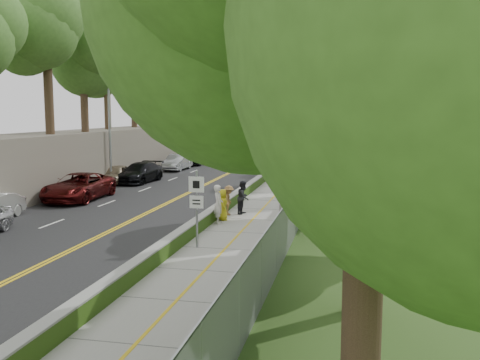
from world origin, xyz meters
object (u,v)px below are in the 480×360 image
Objects in this scene: signpost at (197,200)px; construction_barrel at (319,170)px; painter_0 at (223,205)px; car_2 at (79,187)px; person_far at (318,164)px; concrete_block at (294,212)px; streetlight at (112,123)px.

signpost is 25.82m from construction_barrel.
signpost is 1.98× the size of painter_0.
painter_0 is at bearing -24.79° from car_2.
person_far is (-0.10, 1.13, 0.36)m from construction_barrel.
signpost reaches higher than car_2.
concrete_block is 0.85× the size of painter_0.
signpost is 5.67m from painter_0.
streetlight is 20.72m from signpost.
person_far is at bearing 33.46° from streetlight.
concrete_block is 14.27m from car_2.
signpost is at bearing -45.12° from car_2.
streetlight is 6.03× the size of concrete_block.
construction_barrel is at bearing 30.11° from streetlight.
construction_barrel is 1.19m from person_far.
construction_barrel is (14.76, 8.56, -4.08)m from streetlight.
car_2 is at bearing 57.63° from person_far.
person_far is (13.65, 16.88, 0.06)m from car_2.
streetlight is at bearing 96.01° from car_2.
signpost is at bearing -55.92° from streetlight.
car_2 is at bearing 42.87° from painter_0.
signpost is at bearing -118.38° from concrete_block.
streetlight is at bearing 40.06° from person_far.
construction_barrel is 20.34m from painter_0.
signpost is 14.42m from car_2.
person_far is at bearing 90.28° from concrete_block.
signpost is 1.78× the size of person_far.
car_2 reaches higher than painter_0.
person_far is at bearing -33.62° from painter_0.
streetlight is at bearing 19.99° from painter_0.
car_2 is 21.71m from person_far.
painter_0 is (11.21, -11.47, -3.81)m from streetlight.
concrete_block is (0.00, -19.56, -0.07)m from construction_barrel.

